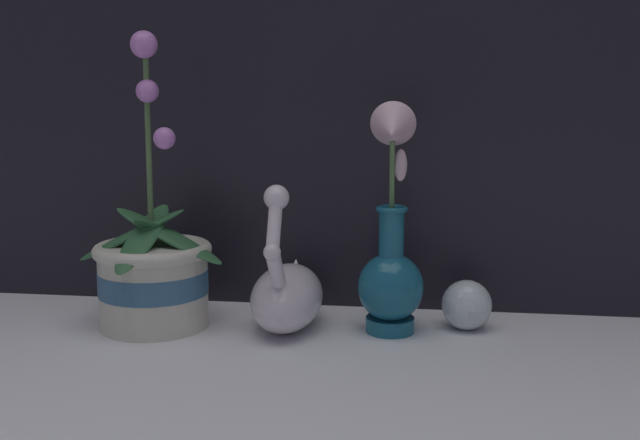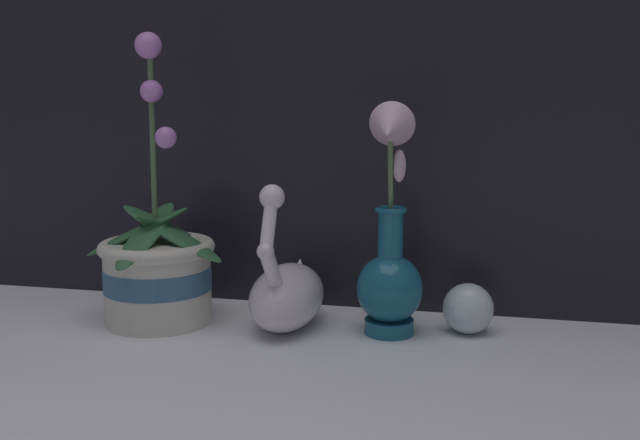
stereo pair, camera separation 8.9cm
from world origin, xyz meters
name	(u,v)px [view 2 (the right image)]	position (x,y,z in m)	size (l,w,h in m)	color
ground_plane	(288,352)	(0.00, 0.00, 0.00)	(2.80, 2.80, 0.00)	white
orchid_potted_plant	(157,269)	(-0.22, 0.09, 0.08)	(0.22, 0.20, 0.42)	beige
swan_figurine	(287,292)	(-0.03, 0.10, 0.05)	(0.10, 0.21, 0.22)	white
blue_vase	(390,260)	(0.12, 0.10, 0.11)	(0.09, 0.11, 0.32)	#195B75
glass_sphere	(468,308)	(0.23, 0.13, 0.04)	(0.07, 0.07, 0.07)	silver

